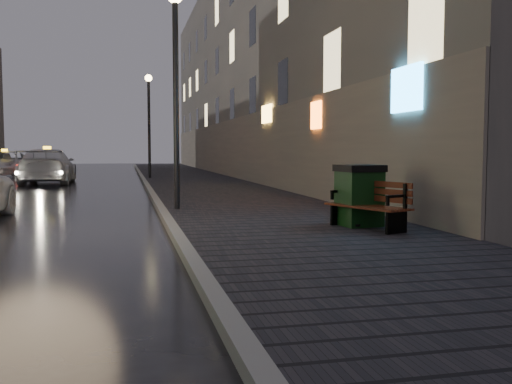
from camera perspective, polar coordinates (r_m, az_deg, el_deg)
ground at (r=8.15m, az=-17.26°, el=-7.22°), size 120.00×120.00×0.00m
sidewalk at (r=29.19m, az=-6.46°, el=1.25°), size 4.60×58.00×0.15m
curb at (r=29.02m, az=-11.18°, el=1.18°), size 0.20×58.00×0.15m
building_near at (r=33.95m, az=-1.83°, el=12.56°), size 1.80×50.00×13.00m
lamp_near at (r=14.14m, az=-8.03°, el=11.91°), size 0.36×0.36×5.28m
lamp_far at (r=30.05m, az=-10.66°, el=7.80°), size 0.36×0.36×5.28m
bench at (r=10.64m, az=11.31°, el=-1.25°), size 1.15×1.81×0.88m
trash_bin at (r=11.00m, az=10.27°, el=-0.27°), size 0.84×0.84×1.16m
taxi_mid at (r=28.50m, az=-20.12°, el=2.42°), size 2.28×5.58×1.62m
taxi_far at (r=37.25m, az=-23.82°, el=2.60°), size 2.90×5.57×1.50m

